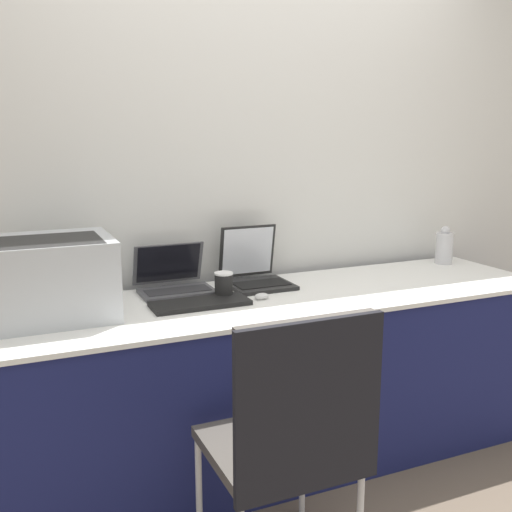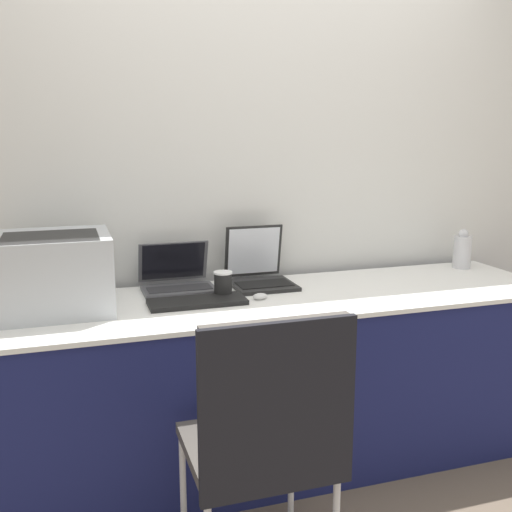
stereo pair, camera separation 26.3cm
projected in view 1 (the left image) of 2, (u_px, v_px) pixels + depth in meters
ground_plane at (321, 493)px, 2.54m from camera, size 14.00×14.00×0.00m
wall_back at (248, 174)px, 2.99m from camera, size 8.00×0.05×2.60m
table at (286, 376)px, 2.77m from camera, size 2.54×0.71×0.79m
printer at (53, 275)px, 2.33m from camera, size 0.46×0.42×0.31m
laptop_left at (174, 281)px, 2.73m from camera, size 0.33×0.28×0.21m
laptop_right at (255, 272)px, 2.85m from camera, size 0.28×0.31×0.27m
external_keyboard at (200, 303)px, 2.51m from camera, size 0.41×0.17×0.02m
coffee_cup at (224, 285)px, 2.62m from camera, size 0.08×0.08×0.12m
mouse at (262, 296)px, 2.61m from camera, size 0.07×0.04×0.03m
metal_pitcher at (444, 247)px, 3.30m from camera, size 0.09×0.09×0.21m
chair at (294, 425)px, 1.90m from camera, size 0.49×0.46×0.97m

